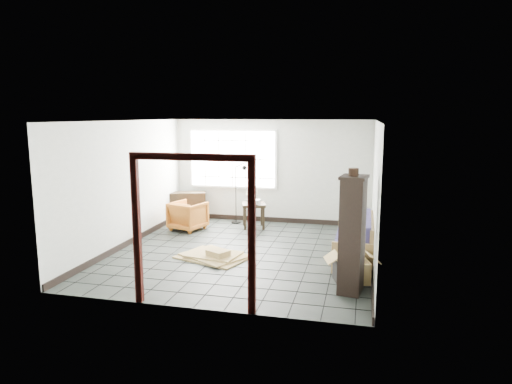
% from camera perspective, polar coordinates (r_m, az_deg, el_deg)
% --- Properties ---
extents(ground, '(5.50, 5.50, 0.00)m').
position_cam_1_polar(ground, '(9.19, -1.60, -7.55)').
color(ground, black).
rests_on(ground, ground).
extents(room_shell, '(5.02, 5.52, 2.61)m').
position_cam_1_polar(room_shell, '(8.87, -1.61, 2.93)').
color(room_shell, '#AFB5AE').
rests_on(room_shell, ground).
extents(window_panel, '(2.32, 0.08, 1.52)m').
position_cam_1_polar(window_panel, '(11.70, -2.94, 4.16)').
color(window_panel, silver).
rests_on(window_panel, ground).
extents(doorway_trim, '(1.80, 0.08, 2.20)m').
position_cam_1_polar(doorway_trim, '(6.35, -8.00, -2.56)').
color(doorway_trim, '#39100C').
rests_on(doorway_trim, ground).
extents(futon_sofa, '(0.71, 1.86, 0.82)m').
position_cam_1_polar(futon_sofa, '(8.90, 12.49, -6.34)').
color(futon_sofa, olive).
rests_on(futon_sofa, ground).
extents(armchair, '(0.90, 0.87, 0.75)m').
position_cam_1_polar(armchair, '(10.98, -8.50, -2.78)').
color(armchair, '#954315').
rests_on(armchair, ground).
extents(side_table, '(0.69, 0.69, 0.60)m').
position_cam_1_polar(side_table, '(11.03, -0.30, -1.96)').
color(side_table, black).
rests_on(side_table, ground).
extents(table_lamp, '(0.36, 0.36, 0.44)m').
position_cam_1_polar(table_lamp, '(10.94, -0.50, 0.13)').
color(table_lamp, black).
rests_on(table_lamp, side_table).
extents(projector, '(0.30, 0.24, 0.10)m').
position_cam_1_polar(projector, '(10.95, -0.26, -1.21)').
color(projector, silver).
rests_on(projector, side_table).
extents(floor_lamp, '(0.46, 0.29, 1.55)m').
position_cam_1_polar(floor_lamp, '(11.42, -2.01, 0.11)').
color(floor_lamp, black).
rests_on(floor_lamp, ground).
extents(console_shelf, '(1.02, 0.66, 0.74)m').
position_cam_1_polar(console_shelf, '(11.98, -8.59, -1.76)').
color(console_shelf, black).
rests_on(console_shelf, ground).
extents(tall_shelf, '(0.45, 0.55, 1.82)m').
position_cam_1_polar(tall_shelf, '(7.09, 11.94, -5.17)').
color(tall_shelf, black).
rests_on(tall_shelf, ground).
extents(pot, '(0.20, 0.20, 0.11)m').
position_cam_1_polar(pot, '(6.90, 12.09, 2.46)').
color(pot, black).
rests_on(pot, tall_shelf).
extents(open_box, '(0.95, 0.64, 0.49)m').
position_cam_1_polar(open_box, '(7.76, 11.85, -9.63)').
color(open_box, tan).
rests_on(open_box, ground).
extents(cardboard_pile, '(1.53, 1.30, 0.19)m').
position_cam_1_polar(cardboard_pile, '(8.87, -5.25, -7.88)').
color(cardboard_pile, tan).
rests_on(cardboard_pile, ground).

